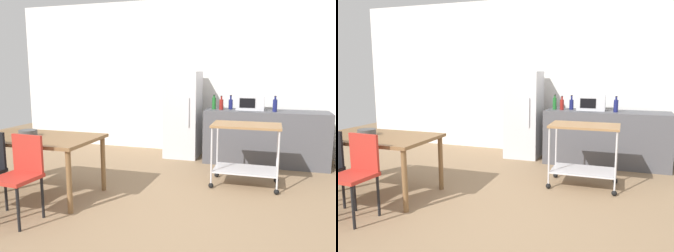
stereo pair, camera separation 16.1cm
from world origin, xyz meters
The scene contains 13 objects.
ground_plane centered at (0.00, 0.00, 0.00)m, with size 12.00×12.00×0.00m, color #8C7051.
back_wall centered at (0.00, 3.20, 1.45)m, with size 8.40×0.12×2.90m, color white.
kitchen_counter centered at (0.90, 2.60, 0.45)m, with size 2.00×0.64×0.90m, color #4C4C51.
dining_table centered at (-1.77, 0.23, 0.67)m, with size 1.50×0.90×0.75m.
chair_red centered at (-1.47, -0.44, 0.52)m, with size 0.42×0.42×0.89m.
refrigerator centered at (-0.55, 2.70, 0.78)m, with size 0.60×0.63×1.55m.
kitchen_cart centered at (0.67, 1.36, 0.57)m, with size 0.91×0.57×0.85m.
bottle_vinegar centered at (0.03, 2.60, 1.01)m, with size 0.07×0.07×0.25m.
bottle_olive_oil centered at (0.16, 2.57, 1.00)m, with size 0.07×0.07×0.24m.
bottle_sesame_oil centered at (0.30, 2.68, 1.00)m, with size 0.07×0.07×0.25m.
microwave centered at (0.64, 2.69, 1.03)m, with size 0.46×0.35×0.26m.
bottle_sparkling_water centered at (1.04, 2.52, 1.01)m, with size 0.07×0.07×0.26m.
fruit_bowl centered at (-1.91, 0.24, 0.79)m, with size 0.22×0.22×0.07m, color #4C4C4C.
Camera 2 is at (1.13, -3.17, 1.54)m, focal length 36.22 mm.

